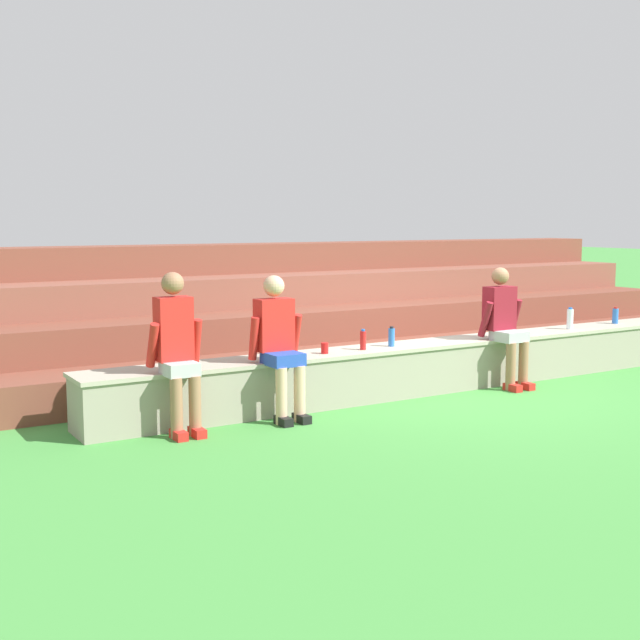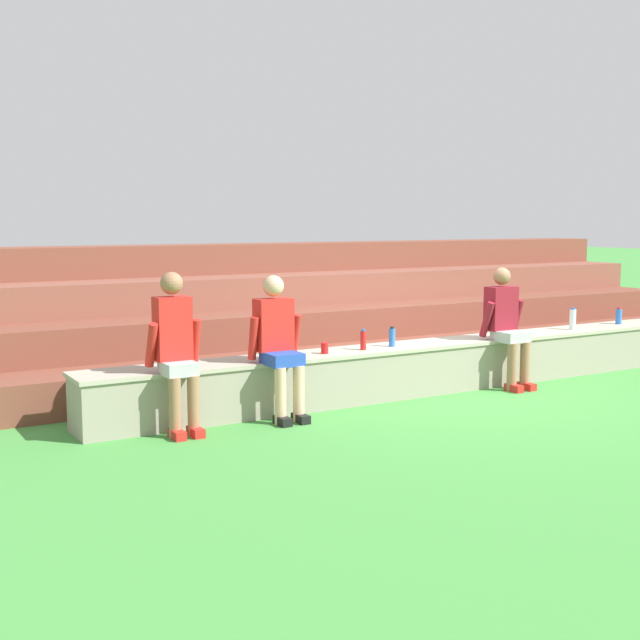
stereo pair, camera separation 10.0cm
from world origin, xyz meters
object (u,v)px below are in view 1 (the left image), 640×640
Objects in this scene: person_left_of_center at (279,342)px; person_center at (505,323)px; water_bottle_mid_right at (570,319)px; plastic_cup_left_end at (325,348)px; person_far_left at (177,348)px; water_bottle_center_gap at (391,337)px; water_bottle_mid_left at (363,340)px; water_bottle_near_left at (615,316)px.

person_center is (2.96, 0.00, -0.01)m from person_left_of_center.
plastic_cup_left_end is (-3.64, -0.01, -0.07)m from water_bottle_mid_right.
person_far_left is 6.66× the size of water_bottle_center_gap.
person_center is 6.24× the size of water_bottle_mid_left.
person_center is at bearing 0.12° from person_far_left.
water_bottle_mid_right is 3.16m from water_bottle_mid_left.
person_far_left is 2.20m from water_bottle_mid_left.
water_bottle_near_left is at bearing 3.50° from person_left_of_center.
water_bottle_mid_right is (-0.95, -0.08, 0.03)m from water_bottle_near_left.
person_center reaches higher than water_bottle_mid_right.
water_bottle_center_gap is 3.71m from water_bottle_near_left.
person_far_left reaches higher than person_center.
person_left_of_center is 1.01× the size of person_center.
person_far_left reaches higher than water_bottle_center_gap.
person_left_of_center is 4.31m from water_bottle_mid_right.
person_left_of_center reaches higher than water_bottle_center_gap.
person_left_of_center is at bearing -160.56° from plastic_cup_left_end.
water_bottle_mid_left is at bearing 11.73° from person_left_of_center.
person_left_of_center is 5.05× the size of water_bottle_mid_right.
person_left_of_center is 6.35× the size of water_bottle_center_gap.
water_bottle_mid_left is (-1.81, 0.23, -0.09)m from person_center.
person_far_left is 6.31m from water_bottle_near_left.
person_far_left is 12.93× the size of plastic_cup_left_end.
person_center is at bearing -10.73° from water_bottle_center_gap.
water_bottle_mid_left is (2.19, 0.24, -0.13)m from person_far_left.
person_far_left is 5.35m from water_bottle_mid_right.
water_bottle_center_gap is at bearing 169.27° from person_center.
plastic_cup_left_end is at bearing 7.99° from person_far_left.
person_far_left is 1.06× the size of person_center.
plastic_cup_left_end is (-2.29, 0.23, -0.14)m from person_center.
water_bottle_near_left is at bearing 7.91° from person_center.
plastic_cup_left_end is at bearing -177.59° from water_bottle_center_gap.
person_left_of_center is at bearing -170.04° from water_bottle_center_gap.
water_bottle_near_left is at bearing 4.73° from water_bottle_mid_right.
person_far_left is 5.30× the size of water_bottle_mid_right.
water_bottle_near_left reaches higher than water_bottle_center_gap.
water_bottle_center_gap is at bearing 9.96° from person_left_of_center.
person_left_of_center is 0.72m from plastic_cup_left_end.
person_left_of_center reaches higher than water_bottle_near_left.
water_bottle_center_gap is 0.88m from plastic_cup_left_end.
water_bottle_center_gap is at bearing 4.80° from water_bottle_mid_left.
water_bottle_center_gap is at bearing 179.43° from water_bottle_mid_right.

